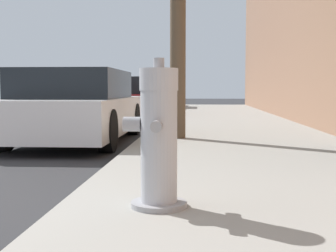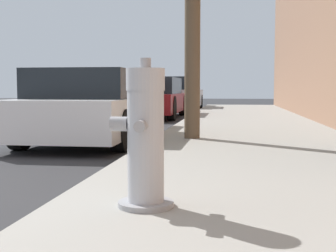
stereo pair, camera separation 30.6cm
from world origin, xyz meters
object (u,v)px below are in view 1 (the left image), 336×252
object	(u,v)px
parked_car_near	(77,107)
fire_hydrant	(158,140)
parked_car_mid	(128,98)
parked_car_far	(154,94)

from	to	relation	value
parked_car_near	fire_hydrant	bearing A→B (deg)	-69.41
fire_hydrant	parked_car_mid	distance (m)	11.68
parked_car_near	parked_car_mid	xyz separation A→B (m)	(-0.17, 6.70, 0.02)
parked_car_near	parked_car_mid	world-z (taller)	parked_car_mid
fire_hydrant	parked_car_near	world-z (taller)	parked_car_near
fire_hydrant	parked_car_mid	bearing A→B (deg)	99.72
parked_car_near	parked_car_far	size ratio (longest dim) A/B	0.99
parked_car_far	parked_car_mid	bearing A→B (deg)	-92.97
fire_hydrant	parked_car_far	bearing A→B (deg)	95.68
fire_hydrant	parked_car_far	size ratio (longest dim) A/B	0.23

